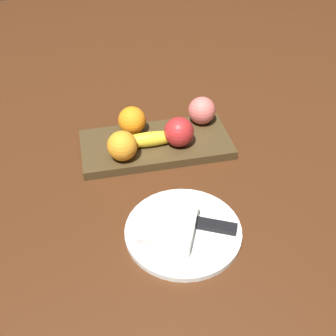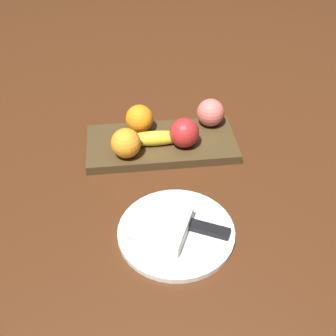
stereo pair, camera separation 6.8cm
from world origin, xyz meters
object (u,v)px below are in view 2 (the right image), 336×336
apple (184,133)px  peach (211,113)px  folded_napkin (161,226)px  fruit_tray (162,144)px  banana (154,138)px  knife (199,227)px  orange_near_apple (139,119)px  orange_near_banana (126,143)px  dinner_plate (176,232)px

apple → peach: size_ratio=1.02×
folded_napkin → fruit_tray: bearing=-95.8°
banana → knife: size_ratio=0.90×
orange_near_apple → banana: bearing=115.9°
apple → orange_near_apple: (0.10, -0.07, -0.00)m
fruit_tray → knife: size_ratio=2.11×
banana → orange_near_apple: bearing=116.0°
fruit_tray → orange_near_apple: orange_near_apple is taller
orange_near_apple → folded_napkin: orange_near_apple is taller
orange_near_banana → folded_napkin: (-0.06, 0.23, -0.03)m
peach → dinner_plate: (0.13, 0.34, -0.05)m
folded_napkin → knife: 0.07m
orange_near_banana → dinner_plate: size_ratio=0.30×
dinner_plate → knife: 0.05m
orange_near_banana → folded_napkin: bearing=103.9°
orange_near_apple → apple: bearing=143.8°
banana → orange_near_apple: size_ratio=2.25×
banana → orange_near_banana: size_ratio=2.22×
fruit_tray → peach: 0.15m
knife → fruit_tray: bearing=-54.8°
apple → banana: size_ratio=0.46×
dinner_plate → folded_napkin: (0.03, 0.00, 0.02)m
orange_near_banana → knife: orange_near_banana is taller
peach → dinner_plate: size_ratio=0.30×
apple → knife: (0.01, 0.26, -0.04)m
orange_near_apple → dinner_plate: orange_near_apple is taller
orange_near_banana → fruit_tray: bearing=-150.9°
banana → orange_near_banana: orange_near_banana is taller
banana → dinner_plate: bearing=-86.0°
fruit_tray → orange_near_apple: size_ratio=5.27×
banana → peach: 0.16m
apple → dinner_plate: (0.05, 0.26, -0.05)m
folded_napkin → apple: bearing=-107.5°
banana → dinner_plate: (-0.02, 0.27, -0.03)m
orange_near_banana → peach: same height
apple → dinner_plate: apple is taller
orange_near_apple → peach: 0.18m
peach → banana: bearing=25.0°
apple → banana: apple is taller
apple → banana: 0.07m
peach → folded_napkin: peach is taller
knife → folded_napkin: bearing=24.4°
orange_near_apple → folded_napkin: size_ratio=0.63×
peach → folded_napkin: 0.37m
banana → orange_near_apple: orange_near_apple is taller
dinner_plate → orange_near_apple: bearing=-81.5°
banana → folded_napkin: 0.27m
orange_near_apple → orange_near_banana: same height
fruit_tray → orange_near_apple: (0.05, -0.05, 0.05)m
banana → peach: size_ratio=2.22×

